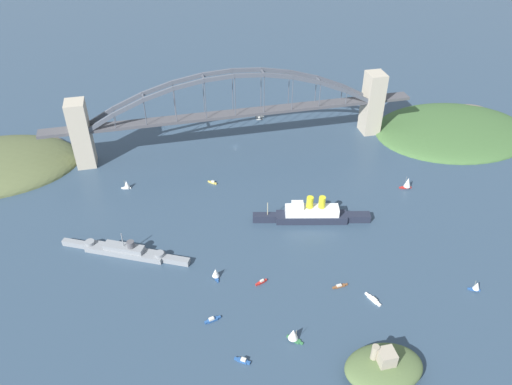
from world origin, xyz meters
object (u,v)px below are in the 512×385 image
(harbor_arch_bridge, at_px, (234,115))
(small_boat_9, at_px, (293,334))
(seaplane_second_in_formation, at_px, (162,123))
(small_boat_2, at_px, (373,299))
(small_boat_1, at_px, (477,286))
(small_boat_0, at_px, (213,182))
(small_boat_10, at_px, (340,286))
(fort_island_mid_harbor, at_px, (384,367))
(small_boat_3, at_px, (243,360))
(ocean_liner, at_px, (312,214))
(naval_cruiser, at_px, (126,251))
(small_boat_5, at_px, (261,282))
(small_boat_6, at_px, (216,273))
(small_boat_4, at_px, (408,183))
(small_boat_8, at_px, (127,184))
(seaplane_taxiing_near_bridge, at_px, (259,117))
(small_boat_7, at_px, (212,320))

(harbor_arch_bridge, height_order, small_boat_9, harbor_arch_bridge)
(seaplane_second_in_formation, distance_m, small_boat_2, 258.34)
(small_boat_2, bearing_deg, small_boat_1, 174.29)
(small_boat_0, height_order, small_boat_10, small_boat_0)
(fort_island_mid_harbor, height_order, small_boat_3, fort_island_mid_harbor)
(small_boat_10, bearing_deg, ocean_liner, -92.73)
(naval_cruiser, bearing_deg, small_boat_5, 150.96)
(ocean_liner, distance_m, small_boat_6, 82.27)
(harbor_arch_bridge, distance_m, small_boat_6, 154.67)
(small_boat_4, height_order, small_boat_8, small_boat_4)
(fort_island_mid_harbor, distance_m, small_boat_4, 165.38)
(seaplane_taxiing_near_bridge, bearing_deg, fort_island_mid_harbor, 89.66)
(naval_cruiser, xyz_separation_m, small_boat_0, (-65.28, -65.26, -2.12))
(small_boat_3, distance_m, small_boat_7, 31.14)
(seaplane_second_in_formation, relative_size, small_boat_7, 1.02)
(ocean_liner, height_order, small_boat_5, ocean_liner)
(ocean_liner, distance_m, small_boat_2, 77.50)
(small_boat_0, height_order, small_boat_3, small_boat_3)
(seaplane_second_in_formation, relative_size, small_boat_2, 0.83)
(seaplane_second_in_formation, bearing_deg, small_boat_3, 94.57)
(small_boat_6, bearing_deg, ocean_liner, -152.10)
(small_boat_0, height_order, small_boat_7, small_boat_7)
(small_boat_6, relative_size, small_boat_10, 0.81)
(fort_island_mid_harbor, xyz_separation_m, small_boat_10, (-0.01, -59.19, -4.70))
(fort_island_mid_harbor, xyz_separation_m, small_boat_2, (-14.94, -45.16, -4.58))
(small_boat_9, xyz_separation_m, small_boat_10, (-37.22, -29.85, -3.44))
(seaplane_second_in_formation, relative_size, small_boat_10, 0.98)
(small_boat_9, relative_size, small_boat_10, 0.91)
(small_boat_6, bearing_deg, small_boat_3, 93.61)
(small_boat_0, height_order, small_boat_8, small_boat_8)
(small_boat_1, relative_size, small_boat_4, 0.70)
(seaplane_second_in_formation, bearing_deg, naval_cruiser, 78.13)
(ocean_liner, bearing_deg, small_boat_4, -165.71)
(naval_cruiser, relative_size, small_boat_6, 9.93)
(ocean_liner, bearing_deg, small_boat_2, 98.89)
(ocean_liner, relative_size, small_boat_8, 10.09)
(small_boat_10, bearing_deg, small_boat_9, 38.73)
(small_boat_4, bearing_deg, small_boat_10, 44.60)
(small_boat_6, bearing_deg, seaplane_taxiing_near_bridge, -110.52)
(small_boat_2, bearing_deg, small_boat_0, -62.20)
(naval_cruiser, xyz_separation_m, small_boat_2, (-136.76, 70.33, -2.19))
(small_boat_2, relative_size, small_boat_5, 1.52)
(fort_island_mid_harbor, bearing_deg, small_boat_2, -108.31)
(seaplane_taxiing_near_bridge, height_order, small_boat_1, small_boat_1)
(small_boat_5, bearing_deg, small_boat_4, -151.44)
(small_boat_3, bearing_deg, small_boat_0, -93.35)
(small_boat_6, bearing_deg, small_boat_7, 77.47)
(fort_island_mid_harbor, bearing_deg, small_boat_6, -50.01)
(harbor_arch_bridge, bearing_deg, small_boat_0, 61.24)
(seaplane_taxiing_near_bridge, xyz_separation_m, small_boat_6, (71.33, 190.55, 1.51))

